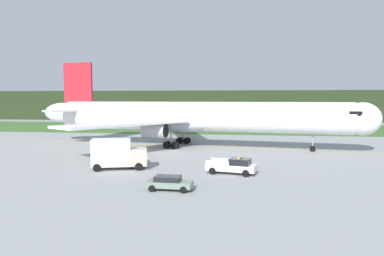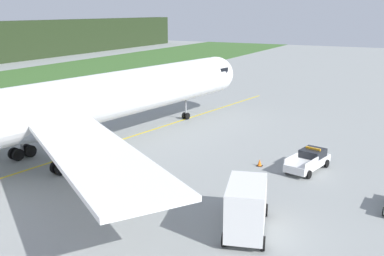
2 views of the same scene
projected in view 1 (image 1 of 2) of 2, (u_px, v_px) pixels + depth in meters
ground at (169, 153)px, 56.70m from camera, size 320.00×320.00×0.00m
grass_verge at (203, 128)px, 104.60m from camera, size 320.00×37.77×0.04m
distant_tree_line at (213, 106)px, 137.82m from camera, size 288.00×5.59×11.31m
taxiway_centerline_main at (197, 147)px, 63.77m from camera, size 79.48×12.29×0.01m
airliner at (193, 117)px, 63.56m from camera, size 59.57×44.70×15.08m
ops_pickup_truck at (233, 166)px, 40.86m from camera, size 5.79×3.24×1.94m
catering_truck at (117, 153)px, 43.56m from camera, size 6.79×4.16×3.79m
staff_car at (169, 182)px, 33.71m from camera, size 4.21×2.22×1.30m
apron_cone at (225, 164)px, 45.32m from camera, size 0.54×0.54×0.67m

